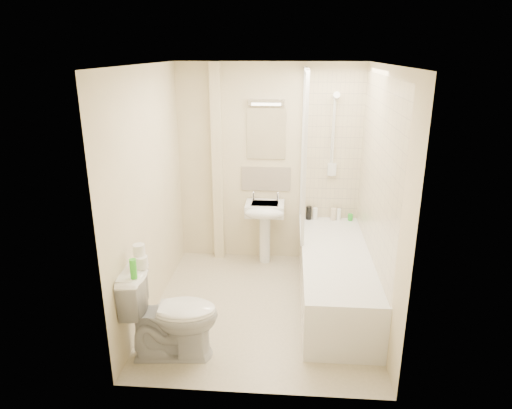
{
  "coord_description": "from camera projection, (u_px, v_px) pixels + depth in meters",
  "views": [
    {
      "loc": [
        0.25,
        -4.11,
        2.52
      ],
      "look_at": [
        -0.08,
        0.2,
        1.05
      ],
      "focal_mm": 32.0,
      "sensor_mm": 36.0,
      "label": 1
    }
  ],
  "objects": [
    {
      "name": "ceiling",
      "position": [
        263.0,
        65.0,
        3.94
      ],
      "size": [
        2.2,
        2.5,
        0.02
      ],
      "primitive_type": "cube",
      "color": "white",
      "rests_on": "wall_back"
    },
    {
      "name": "toilet_roll_upper",
      "position": [
        139.0,
        250.0,
        3.78
      ],
      "size": [
        0.1,
        0.1,
        0.09
      ],
      "primitive_type": "cylinder",
      "color": "white",
      "rests_on": "toilet_roll_lower"
    },
    {
      "name": "tile_back",
      "position": [
        333.0,
        148.0,
        5.37
      ],
      "size": [
        0.7,
        0.01,
        1.75
      ],
      "primitive_type": "cube",
      "color": "beige",
      "rests_on": "wall_back"
    },
    {
      "name": "bottle_cream",
      "position": [
        333.0,
        214.0,
        5.55
      ],
      "size": [
        0.07,
        0.07,
        0.15
      ],
      "primitive_type": "cylinder",
      "color": "beige",
      "rests_on": "bathtub"
    },
    {
      "name": "wall_left",
      "position": [
        149.0,
        194.0,
        4.41
      ],
      "size": [
        0.02,
        2.5,
        2.4
      ],
      "primitive_type": "cube",
      "color": "beige",
      "rests_on": "ground"
    },
    {
      "name": "bottle_black_a",
      "position": [
        309.0,
        213.0,
        5.57
      ],
      "size": [
        0.07,
        0.07,
        0.16
      ],
      "primitive_type": "cylinder",
      "color": "black",
      "rests_on": "bathtub"
    },
    {
      "name": "bottle_green",
      "position": [
        350.0,
        217.0,
        5.55
      ],
      "size": [
        0.06,
        0.06,
        0.08
      ],
      "primitive_type": "cylinder",
      "color": "green",
      "rests_on": "bathtub"
    },
    {
      "name": "shower_fixture",
      "position": [
        333.0,
        138.0,
        5.29
      ],
      "size": [
        0.1,
        0.16,
        0.99
      ],
      "color": "white",
      "rests_on": "wall_back"
    },
    {
      "name": "strip_light",
      "position": [
        266.0,
        102.0,
        5.23
      ],
      "size": [
        0.42,
        0.07,
        0.07
      ],
      "primitive_type": "cube",
      "color": "silver",
      "rests_on": "wall_back"
    },
    {
      "name": "bathtub",
      "position": [
        335.0,
        275.0,
        4.75
      ],
      "size": [
        0.7,
        2.1,
        0.55
      ],
      "color": "white",
      "rests_on": "ground"
    },
    {
      "name": "toilet_roll_lower",
      "position": [
        141.0,
        262.0,
        3.78
      ],
      "size": [
        0.11,
        0.11,
        0.1
      ],
      "primitive_type": "cylinder",
      "color": "white",
      "rests_on": "toilet"
    },
    {
      "name": "bottle_white_a",
      "position": [
        315.0,
        214.0,
        5.57
      ],
      "size": [
        0.06,
        0.06,
        0.15
      ],
      "primitive_type": "cylinder",
      "color": "white",
      "rests_on": "bathtub"
    },
    {
      "name": "pedestal_sink",
      "position": [
        265.0,
        216.0,
        5.47
      ],
      "size": [
        0.46,
        0.44,
        0.89
      ],
      "color": "white",
      "rests_on": "ground"
    },
    {
      "name": "toilet",
      "position": [
        171.0,
        314.0,
        3.86
      ],
      "size": [
        0.57,
        0.86,
        0.8
      ],
      "primitive_type": "imported",
      "rotation": [
        0.0,
        0.0,
        1.65
      ],
      "color": "white",
      "rests_on": "ground"
    },
    {
      "name": "mirror",
      "position": [
        266.0,
        134.0,
        5.38
      ],
      "size": [
        0.46,
        0.01,
        0.6
      ],
      "primitive_type": "cube",
      "color": "white",
      "rests_on": "wall_back"
    },
    {
      "name": "splashback",
      "position": [
        266.0,
        179.0,
        5.55
      ],
      "size": [
        0.6,
        0.02,
        0.3
      ],
      "primitive_type": "cube",
      "color": "beige",
      "rests_on": "wall_back"
    },
    {
      "name": "bottle_white_b",
      "position": [
        339.0,
        214.0,
        5.55
      ],
      "size": [
        0.05,
        0.05,
        0.14
      ],
      "primitive_type": "cylinder",
      "color": "white",
      "rests_on": "bathtub"
    },
    {
      "name": "floor",
      "position": [
        262.0,
        307.0,
        4.71
      ],
      "size": [
        2.5,
        2.5,
        0.0
      ],
      "primitive_type": "plane",
      "color": "beige",
      "rests_on": "ground"
    },
    {
      "name": "pipe_boxing",
      "position": [
        218.0,
        165.0,
        5.49
      ],
      "size": [
        0.12,
        0.12,
        2.4
      ],
      "primitive_type": "cube",
      "color": "beige",
      "rests_on": "ground"
    },
    {
      "name": "wall_back",
      "position": [
        269.0,
        165.0,
        5.51
      ],
      "size": [
        2.2,
        0.02,
        2.4
      ],
      "primitive_type": "cube",
      "color": "beige",
      "rests_on": "ground"
    },
    {
      "name": "shower_screen",
      "position": [
        304.0,
        153.0,
        4.97
      ],
      "size": [
        0.04,
        0.92,
        1.8
      ],
      "color": "white",
      "rests_on": "bathtub"
    },
    {
      "name": "tile_right",
      "position": [
        377.0,
        170.0,
        4.36
      ],
      "size": [
        0.01,
        2.1,
        1.75
      ],
      "primitive_type": "cube",
      "color": "beige",
      "rests_on": "wall_right"
    },
    {
      "name": "green_bottle",
      "position": [
        133.0,
        269.0,
        3.59
      ],
      "size": [
        0.05,
        0.05,
        0.16
      ],
      "primitive_type": "cylinder",
      "color": "green",
      "rests_on": "toilet"
    },
    {
      "name": "wall_right",
      "position": [
        380.0,
        199.0,
        4.25
      ],
      "size": [
        0.02,
        2.5,
        2.4
      ],
      "primitive_type": "cube",
      "color": "beige",
      "rests_on": "ground"
    }
  ]
}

